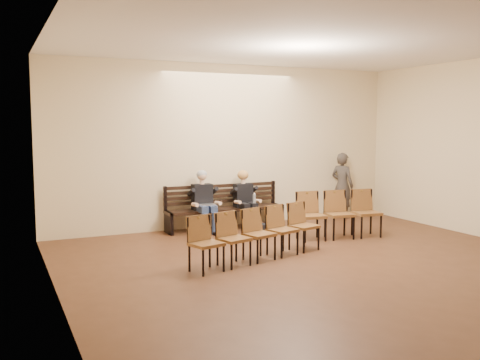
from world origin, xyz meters
The scene contains 11 objects.
ground centered at (0.00, 0.00, 0.00)m, with size 10.00×10.00×0.00m, color #54301C.
room_walls centered at (0.00, 0.79, 2.54)m, with size 8.02×10.01×3.51m.
bench centered at (-0.24, 4.65, 0.23)m, with size 2.60×0.90×0.45m, color black.
seated_man centered at (-0.78, 4.53, 0.61)m, with size 0.51×0.70×1.22m, color black, non-canonical shape.
seated_woman centered at (0.16, 4.53, 0.55)m, with size 0.48×0.66×1.11m, color black, non-canonical shape.
laptop centered at (-0.75, 4.41, 0.57)m, with size 0.33×0.26×0.24m, color silver.
water_bottle centered at (0.26, 4.29, 0.56)m, with size 0.07×0.07×0.22m, color silver.
bag centered at (-0.02, 3.54, 0.13)m, with size 0.36×0.25×0.27m, color black.
passerby centered at (2.83, 4.75, 0.89)m, with size 0.65×0.43×1.78m, color #3B3530.
chair_row_front centered at (-0.79, 2.00, 0.42)m, with size 2.60×0.46×0.85m, color brown.
chair_row_back centered at (1.40, 2.84, 0.47)m, with size 1.68×0.51×0.93m, color brown.
Camera 1 is at (-4.70, -5.65, 2.22)m, focal length 40.00 mm.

